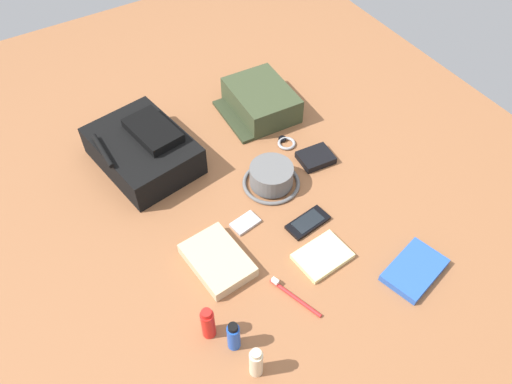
{
  "coord_description": "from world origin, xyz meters",
  "views": [
    {
      "loc": [
        -0.87,
        0.53,
        1.23
      ],
      "look_at": [
        0.0,
        0.0,
        0.04
      ],
      "focal_mm": 35.88,
      "sensor_mm": 36.0,
      "label": 1
    }
  ],
  "objects": [
    {
      "name": "toiletry_pouch",
      "position": [
        0.36,
        -0.24,
        0.05
      ],
      "size": [
        0.27,
        0.25,
        0.09
      ],
      "color": "#384228",
      "rests_on": "ground_plane"
    },
    {
      "name": "lotion_bottle",
      "position": [
        -0.46,
        0.28,
        0.05
      ],
      "size": [
        0.03,
        0.03,
        0.11
      ],
      "color": "beige",
      "rests_on": "ground_plane"
    },
    {
      "name": "wristwatch",
      "position": [
        0.16,
        -0.22,
        0.01
      ],
      "size": [
        0.07,
        0.06,
        0.01
      ],
      "color": "#99999E",
      "rests_on": "ground_plane"
    },
    {
      "name": "deodorant_spray",
      "position": [
        -0.38,
        0.29,
        0.05
      ],
      "size": [
        0.03,
        0.03,
        0.1
      ],
      "color": "blue",
      "rests_on": "ground_plane"
    },
    {
      "name": "backpack",
      "position": [
        0.33,
        0.22,
        0.06
      ],
      "size": [
        0.38,
        0.31,
        0.14
      ],
      "color": "black",
      "rests_on": "ground_plane"
    },
    {
      "name": "media_player",
      "position": [
        -0.06,
        0.08,
        0.01
      ],
      "size": [
        0.06,
        0.09,
        0.01
      ],
      "color": "#B7B7BC",
      "rests_on": "ground_plane"
    },
    {
      "name": "cell_phone",
      "position": [
        -0.16,
        -0.08,
        0.01
      ],
      "size": [
        0.08,
        0.14,
        0.01
      ],
      "color": "black",
      "rests_on": "ground_plane"
    },
    {
      "name": "paperback_novel",
      "position": [
        -0.45,
        -0.24,
        0.01
      ],
      "size": [
        0.16,
        0.2,
        0.02
      ],
      "color": "blue",
      "rests_on": "ground_plane"
    },
    {
      "name": "wallet",
      "position": [
        0.05,
        -0.26,
        0.01
      ],
      "size": [
        0.1,
        0.12,
        0.02
      ],
      "primitive_type": "cube",
      "rotation": [
        0.0,
        0.0,
        -0.09
      ],
      "color": "black",
      "rests_on": "ground_plane"
    },
    {
      "name": "folded_towel",
      "position": [
        -0.14,
        0.21,
        0.02
      ],
      "size": [
        0.21,
        0.16,
        0.04
      ],
      "primitive_type": "cube",
      "rotation": [
        0.0,
        0.0,
        0.09
      ],
      "color": "#C6B289",
      "rests_on": "ground_plane"
    },
    {
      "name": "notepad",
      "position": [
        -0.28,
        -0.05,
        0.01
      ],
      "size": [
        0.12,
        0.16,
        0.02
      ],
      "primitive_type": "cube",
      "rotation": [
        0.0,
        0.0,
        0.09
      ],
      "color": "beige",
      "rests_on": "ground_plane"
    },
    {
      "name": "sunscreen_spray",
      "position": [
        -0.31,
        0.33,
        0.05
      ],
      "size": [
        0.03,
        0.03,
        0.11
      ],
      "color": "red",
      "rests_on": "ground_plane"
    },
    {
      "name": "toothbrush",
      "position": [
        -0.34,
        0.09,
        0.01
      ],
      "size": [
        0.16,
        0.06,
        0.02
      ],
      "color": "red",
      "rests_on": "ground_plane"
    },
    {
      "name": "ground_plane",
      "position": [
        0.0,
        0.0,
        -0.01
      ],
      "size": [
        2.64,
        2.02,
        0.02
      ],
      "primitive_type": "cube",
      "color": "#935B37",
      "rests_on": "ground"
    },
    {
      "name": "bucket_hat",
      "position": [
        0.03,
        -0.08,
        0.03
      ],
      "size": [
        0.19,
        0.19,
        0.07
      ],
      "color": "#606060",
      "rests_on": "ground_plane"
    }
  ]
}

